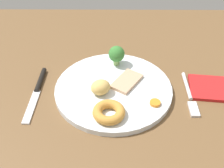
# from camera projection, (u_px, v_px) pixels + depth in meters

# --- Properties ---
(dining_table) EXTENTS (1.20, 0.84, 0.04)m
(dining_table) POSITION_uv_depth(u_px,v_px,m) (114.00, 92.00, 0.71)
(dining_table) COLOR brown
(dining_table) RESTS_ON ground
(dinner_plate) EXTENTS (0.28, 0.28, 0.01)m
(dinner_plate) POSITION_uv_depth(u_px,v_px,m) (112.00, 89.00, 0.68)
(dinner_plate) COLOR white
(dinner_plate) RESTS_ON dining_table
(meat_slice_main) EXTENTS (0.08, 0.09, 0.01)m
(meat_slice_main) POSITION_uv_depth(u_px,v_px,m) (127.00, 81.00, 0.69)
(meat_slice_main) COLOR tan
(meat_slice_main) RESTS_ON dinner_plate
(yorkshire_pudding) EXTENTS (0.07, 0.07, 0.02)m
(yorkshire_pudding) POSITION_uv_depth(u_px,v_px,m) (109.00, 112.00, 0.60)
(yorkshire_pudding) COLOR #C68938
(yorkshire_pudding) RESTS_ON dinner_plate
(roast_potato_left) EXTENTS (0.06, 0.05, 0.03)m
(roast_potato_left) POSITION_uv_depth(u_px,v_px,m) (101.00, 87.00, 0.65)
(roast_potato_left) COLOR #D8B260
(roast_potato_left) RESTS_ON dinner_plate
(carrot_coin_front) EXTENTS (0.02, 0.02, 0.01)m
(carrot_coin_front) POSITION_uv_depth(u_px,v_px,m) (155.00, 103.00, 0.63)
(carrot_coin_front) COLOR orange
(carrot_coin_front) RESTS_ON dinner_plate
(broccoli_floret) EXTENTS (0.04, 0.04, 0.05)m
(broccoli_floret) POSITION_uv_depth(u_px,v_px,m) (117.00, 54.00, 0.73)
(broccoli_floret) COLOR #8CB766
(broccoli_floret) RESTS_ON dinner_plate
(fork) EXTENTS (0.02, 0.15, 0.01)m
(fork) POSITION_uv_depth(u_px,v_px,m) (190.00, 94.00, 0.68)
(fork) COLOR silver
(fork) RESTS_ON dining_table
(knife) EXTENTS (0.02, 0.19, 0.01)m
(knife) POSITION_uv_depth(u_px,v_px,m) (38.00, 89.00, 0.69)
(knife) COLOR black
(knife) RESTS_ON dining_table
(folded_napkin) EXTENTS (0.12, 0.10, 0.01)m
(folded_napkin) POSITION_uv_depth(u_px,v_px,m) (213.00, 88.00, 0.69)
(folded_napkin) COLOR red
(folded_napkin) RESTS_ON dining_table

